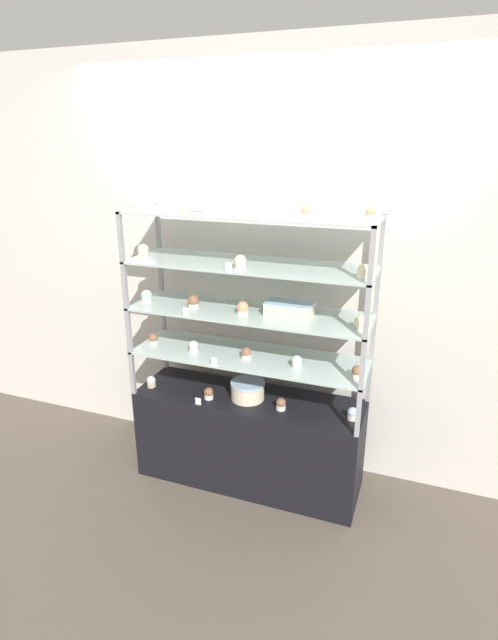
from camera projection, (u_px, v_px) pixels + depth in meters
name	position (u px, v px, depth m)	size (l,w,h in m)	color
ground_plane	(249.00, 478.00, 3.22)	(20.00, 20.00, 0.00)	brown
back_wall	(269.00, 269.00, 3.10)	(8.00, 0.05, 2.60)	silver
display_base	(249.00, 439.00, 3.12)	(1.38, 0.43, 0.59)	black
display_riser_lower	(249.00, 358.00, 2.94)	(1.38, 0.43, 0.28)	#99999E
display_riser_middle	(249.00, 314.00, 2.84)	(1.38, 0.43, 0.28)	#99999E
display_riser_upper	(249.00, 267.00, 2.75)	(1.38, 0.43, 0.28)	#99999E
display_riser_top	(249.00, 216.00, 2.66)	(1.38, 0.43, 0.28)	#99999E
layer_cake_centerpiece	(247.00, 390.00, 2.99)	(0.21, 0.21, 0.11)	beige
sheet_cake_frosted	(289.00, 309.00, 2.76)	(0.26, 0.14, 0.07)	beige
cupcake_0	(151.00, 382.00, 3.14)	(0.06, 0.06, 0.07)	#CCB28C
cupcake_1	(209.00, 393.00, 2.99)	(0.06, 0.06, 0.07)	white
cupcake_2	(281.00, 404.00, 2.87)	(0.06, 0.06, 0.07)	white
cupcake_3	(352.00, 414.00, 2.77)	(0.06, 0.06, 0.07)	beige
price_tag_0	(198.00, 401.00, 2.93)	(0.04, 0.00, 0.04)	white
cupcake_4	(153.00, 339.00, 3.09)	(0.06, 0.06, 0.07)	beige
cupcake_5	(194.00, 346.00, 2.97)	(0.06, 0.06, 0.07)	beige
cupcake_6	(246.00, 353.00, 2.88)	(0.06, 0.06, 0.07)	white
cupcake_7	(297.00, 362.00, 2.77)	(0.06, 0.06, 0.07)	beige
cupcake_8	(357.00, 372.00, 2.64)	(0.06, 0.06, 0.07)	white
price_tag_1	(214.00, 361.00, 2.80)	(0.04, 0.00, 0.04)	white
cupcake_9	(147.00, 296.00, 2.99)	(0.07, 0.07, 0.07)	beige
cupcake_10	(193.00, 302.00, 2.89)	(0.07, 0.07, 0.07)	beige
cupcake_11	(243.00, 308.00, 2.77)	(0.07, 0.07, 0.07)	beige
cupcake_12	(361.00, 323.00, 2.55)	(0.07, 0.07, 0.07)	beige
price_tag_2	(186.00, 312.00, 2.76)	(0.04, 0.00, 0.04)	white
cupcake_13	(143.00, 251.00, 2.91)	(0.06, 0.06, 0.07)	beige
cupcake_14	(240.00, 262.00, 2.63)	(0.06, 0.06, 0.07)	beige
cupcake_15	(363.00, 272.00, 2.43)	(0.06, 0.06, 0.07)	white
price_tag_3	(229.00, 267.00, 2.58)	(0.04, 0.00, 0.04)	white
cupcake_16	(137.00, 203.00, 2.79)	(0.05, 0.05, 0.07)	#CCB28C
cupcake_17	(186.00, 206.00, 2.65)	(0.05, 0.05, 0.07)	#CCB28C
cupcake_18	(243.00, 209.00, 2.57)	(0.05, 0.05, 0.07)	white
cupcake_19	(306.00, 212.00, 2.44)	(0.05, 0.05, 0.07)	white
cupcake_20	(370.00, 214.00, 2.38)	(0.05, 0.05, 0.07)	beige
price_tag_4	(267.00, 215.00, 2.42)	(0.04, 0.00, 0.04)	white
donut_glazed	(194.00, 208.00, 2.73)	(0.11, 0.11, 0.03)	#EFE5CC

